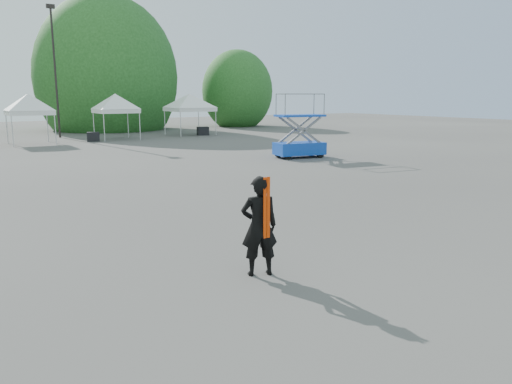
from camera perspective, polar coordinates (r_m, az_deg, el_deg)
ground at (r=10.65m, az=-1.23°, el=-6.56°), size 120.00×120.00×0.00m
light_pole_east at (r=41.54m, az=-22.03°, el=13.40°), size 0.60×0.25×9.80m
tree_mid_e at (r=49.77m, az=-16.67°, el=12.43°), size 5.12×5.12×7.79m
tree_far_e at (r=53.20m, az=-2.14°, el=11.44°), size 3.84×3.84×5.84m
tent_e at (r=36.57m, az=-24.59°, el=9.78°), size 3.93×3.93×3.88m
tent_f at (r=38.47m, az=-15.80°, el=10.36°), size 3.98×3.98×3.88m
tent_g at (r=41.55m, az=-7.62°, el=10.69°), size 4.69×4.69×3.88m
man at (r=8.94m, az=0.37°, el=-3.90°), size 0.77×0.64×1.82m
scissor_lift at (r=26.16m, az=5.02°, el=7.56°), size 2.73×1.70×3.29m
crate_mid at (r=37.23m, az=-18.10°, el=6.02°), size 0.99×0.86×0.66m
crate_east at (r=41.23m, az=-6.09°, el=6.95°), size 1.01×0.87×0.68m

